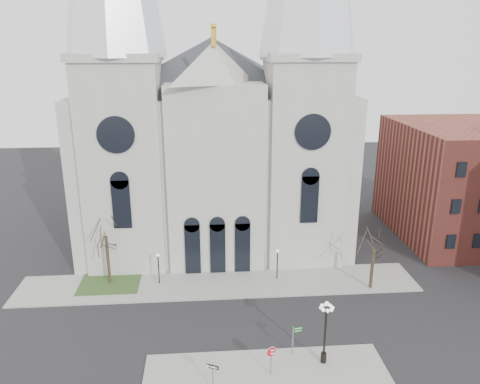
{
  "coord_description": "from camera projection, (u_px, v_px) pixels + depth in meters",
  "views": [
    {
      "loc": [
        -1.23,
        -31.28,
        23.23
      ],
      "look_at": [
        1.9,
        8.0,
        10.73
      ],
      "focal_mm": 35.0,
      "sensor_mm": 36.0,
      "label": 1
    }
  ],
  "objects": [
    {
      "name": "ground",
      "position": [
        224.0,
        353.0,
        36.84
      ],
      "size": [
        160.0,
        160.0,
        0.0
      ],
      "primitive_type": "plane",
      "color": "black",
      "rests_on": "ground"
    },
    {
      "name": "sidewalk_far",
      "position": [
        219.0,
        284.0,
        47.27
      ],
      "size": [
        40.0,
        6.0,
        0.14
      ],
      "primitive_type": "cube",
      "color": "gray",
      "rests_on": "ground"
    },
    {
      "name": "grass_patch",
      "position": [
        110.0,
        283.0,
        47.39
      ],
      "size": [
        6.0,
        5.0,
        0.18
      ],
      "primitive_type": "cube",
      "color": "#253E1A",
      "rests_on": "ground"
    },
    {
      "name": "cathedral",
      "position": [
        213.0,
        88.0,
        52.97
      ],
      "size": [
        33.0,
        26.66,
        54.0
      ],
      "color": "#A19F95",
      "rests_on": "ground"
    },
    {
      "name": "bg_building_brick",
      "position": [
        457.0,
        181.0,
        57.9
      ],
      "size": [
        14.0,
        18.0,
        14.0
      ],
      "primitive_type": "cube",
      "color": "brown",
      "rests_on": "ground"
    },
    {
      "name": "tree_left",
      "position": [
        105.0,
        233.0,
        45.72
      ],
      "size": [
        3.2,
        3.2,
        7.5
      ],
      "color": "black",
      "rests_on": "ground"
    },
    {
      "name": "tree_right",
      "position": [
        374.0,
        247.0,
        45.18
      ],
      "size": [
        3.2,
        3.2,
        6.0
      ],
      "color": "black",
      "rests_on": "ground"
    },
    {
      "name": "ped_lamp_left",
      "position": [
        158.0,
        263.0,
        46.61
      ],
      "size": [
        0.32,
        0.32,
        3.26
      ],
      "color": "black",
      "rests_on": "sidewalk_far"
    },
    {
      "name": "ped_lamp_right",
      "position": [
        277.0,
        259.0,
        47.52
      ],
      "size": [
        0.32,
        0.32,
        3.26
      ],
      "color": "black",
      "rests_on": "sidewalk_far"
    },
    {
      "name": "stop_sign",
      "position": [
        271.0,
        354.0,
        33.75
      ],
      "size": [
        0.85,
        0.09,
        2.36
      ],
      "rotation": [
        0.0,
        0.0,
        0.03
      ],
      "color": "slate",
      "rests_on": "sidewalk_near"
    },
    {
      "name": "globe_lamp",
      "position": [
        326.0,
        325.0,
        34.57
      ],
      "size": [
        1.22,
        1.22,
        5.21
      ],
      "rotation": [
        0.0,
        0.0,
        -0.09
      ],
      "color": "black",
      "rests_on": "sidewalk_near"
    },
    {
      "name": "one_way_sign",
      "position": [
        213.0,
        372.0,
        32.34
      ],
      "size": [
        0.87,
        0.41,
        2.12
      ],
      "rotation": [
        0.0,
        0.0,
        -0.41
      ],
      "color": "slate",
      "rests_on": "sidewalk_near"
    },
    {
      "name": "street_name_sign",
      "position": [
        294.0,
        338.0,
        36.04
      ],
      "size": [
        0.78,
        0.19,
        2.45
      ],
      "rotation": [
        0.0,
        0.0,
        0.17
      ],
      "color": "slate",
      "rests_on": "sidewalk_near"
    }
  ]
}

